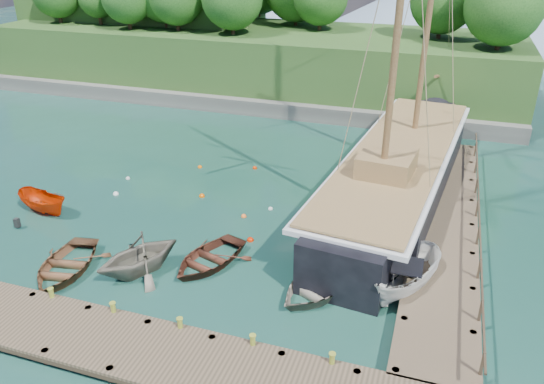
{
  "coord_description": "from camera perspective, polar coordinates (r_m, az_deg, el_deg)",
  "views": [
    {
      "loc": [
        10.47,
        -19.27,
        14.41
      ],
      "look_at": [
        2.52,
        4.62,
        2.0
      ],
      "focal_mm": 35.0,
      "sensor_mm": 36.0,
      "label": 1
    }
  ],
  "objects": [
    {
      "name": "mooring_buoy_4",
      "position": [
        36.34,
        -7.76,
        2.63
      ],
      "size": [
        0.29,
        0.29,
        0.29
      ],
      "primitive_type": "sphere",
      "color": "#F56201",
      "rests_on": "ground"
    },
    {
      "name": "mooring_buoy_0",
      "position": [
        33.68,
        -16.44,
        -0.24
      ],
      "size": [
        0.34,
        0.34,
        0.34
      ],
      "primitive_type": "sphere",
      "color": "white",
      "rests_on": "ground"
    },
    {
      "name": "bollard_4",
      "position": [
        20.36,
        6.36,
        -19.02
      ],
      "size": [
        0.26,
        0.26,
        0.45
      ],
      "primitive_type": "cylinder",
      "color": "olive",
      "rests_on": "ground"
    },
    {
      "name": "mooring_buoy_6",
      "position": [
        35.58,
        -15.23,
        1.37
      ],
      "size": [
        0.29,
        0.29,
        0.29
      ],
      "primitive_type": "sphere",
      "color": "silver",
      "rests_on": "ground"
    },
    {
      "name": "bollard_3",
      "position": [
        20.94,
        -2.05,
        -17.27
      ],
      "size": [
        0.26,
        0.26,
        0.45
      ],
      "primitive_type": "cylinder",
      "color": "olive",
      "rests_on": "ground"
    },
    {
      "name": "rowboat_2",
      "position": [
        25.97,
        -6.82,
        -7.67
      ],
      "size": [
        4.24,
        5.05,
        0.9
      ],
      "primitive_type": "imported",
      "rotation": [
        0.0,
        0.0,
        -0.3
      ],
      "color": "#4E2619",
      "rests_on": "ground"
    },
    {
      "name": "schooner",
      "position": [
        32.62,
        13.33,
        1.66
      ],
      "size": [
        7.83,
        29.7,
        22.16
      ],
      "rotation": [
        0.0,
        0.0,
        -0.11
      ],
      "color": "black",
      "rests_on": "ground"
    },
    {
      "name": "mooring_buoy_7",
      "position": [
        27.6,
        -2.35,
        -5.25
      ],
      "size": [
        0.35,
        0.35,
        0.35
      ],
      "primitive_type": "sphere",
      "color": "red",
      "rests_on": "ground"
    },
    {
      "name": "mooring_buoy_1",
      "position": [
        32.31,
        -7.55,
        -0.49
      ],
      "size": [
        0.35,
        0.35,
        0.35
      ],
      "primitive_type": "sphere",
      "color": "#F75C00",
      "rests_on": "ground"
    },
    {
      "name": "motorboat_orange",
      "position": [
        32.97,
        -23.22,
        -1.98
      ],
      "size": [
        3.85,
        2.19,
        1.4
      ],
      "primitive_type": "imported",
      "rotation": [
        0.0,
        0.0,
        1.33
      ],
      "color": "red",
      "rests_on": "ground"
    },
    {
      "name": "dock_east",
      "position": [
        29.77,
        18.18,
        -3.2
      ],
      "size": [
        3.2,
        24.0,
        1.1
      ],
      "color": "#453929",
      "rests_on": "ground"
    },
    {
      "name": "rowboat_0",
      "position": [
        27.07,
        -21.26,
        -7.96
      ],
      "size": [
        4.07,
        5.12,
        0.95
      ],
      "primitive_type": "imported",
      "rotation": [
        0.0,
        0.0,
        0.19
      ],
      "color": "brown",
      "rests_on": "ground"
    },
    {
      "name": "bollard_1",
      "position": [
        23.24,
        -16.47,
        -13.38
      ],
      "size": [
        0.26,
        0.26,
        0.45
      ],
      "primitive_type": "cylinder",
      "color": "olive",
      "rests_on": "ground"
    },
    {
      "name": "distant_ridge",
      "position": [
        90.05,
        15.22,
        18.98
      ],
      "size": [
        117.0,
        40.0,
        10.0
      ],
      "color": "#728CA5",
      "rests_on": "ground"
    },
    {
      "name": "rowboat_3",
      "position": [
        24.12,
        5.02,
        -10.56
      ],
      "size": [
        4.98,
        5.61,
        0.96
      ],
      "primitive_type": "imported",
      "rotation": [
        0.0,
        0.0,
        -0.45
      ],
      "color": "slate",
      "rests_on": "ground"
    },
    {
      "name": "cabin_boat_white",
      "position": [
        24.66,
        14.02,
        -10.44
      ],
      "size": [
        3.66,
        5.23,
        1.89
      ],
      "primitive_type": "imported",
      "rotation": [
        0.0,
        0.0,
        -0.41
      ],
      "color": "white",
      "rests_on": "ground"
    },
    {
      "name": "headland",
      "position": [
        56.46,
        -6.55,
        17.04
      ],
      "size": [
        51.0,
        19.31,
        12.9
      ],
      "color": "#474744",
      "rests_on": "ground"
    },
    {
      "name": "mooring_buoy_5",
      "position": [
        35.87,
        -1.87,
        2.54
      ],
      "size": [
        0.3,
        0.3,
        0.3
      ],
      "primitive_type": "sphere",
      "color": "red",
      "rests_on": "ground"
    },
    {
      "name": "dock_near",
      "position": [
        20.74,
        -11.63,
        -16.8
      ],
      "size": [
        20.0,
        3.2,
        1.1
      ],
      "color": "#453929",
      "rests_on": "ground"
    },
    {
      "name": "rowboat_1",
      "position": [
        26.0,
        -13.96,
        -8.31
      ],
      "size": [
        5.1,
        5.3,
        2.15
      ],
      "primitive_type": "imported",
      "rotation": [
        0.0,
        0.0,
        -0.53
      ],
      "color": "#716A5B",
      "rests_on": "ground"
    },
    {
      "name": "ground",
      "position": [
        26.24,
        -8.5,
        -7.4
      ],
      "size": [
        160.0,
        160.0,
        0.0
      ],
      "primitive_type": "plane",
      "color": "#133C2B",
      "rests_on": "ground"
    },
    {
      "name": "bollard_0",
      "position": [
        24.86,
        -22.33,
        -11.51
      ],
      "size": [
        0.26,
        0.26,
        0.45
      ],
      "primitive_type": "cylinder",
      "color": "olive",
      "rests_on": "ground"
    },
    {
      "name": "mooring_buoy_3",
      "position": [
        30.58,
        -0.17,
        -1.87
      ],
      "size": [
        0.27,
        0.27,
        0.27
      ],
      "primitive_type": "sphere",
      "color": "silver",
      "rests_on": "ground"
    },
    {
      "name": "mooring_buoy_2",
      "position": [
        29.83,
        -3.06,
        -2.69
      ],
      "size": [
        0.31,
        0.31,
        0.31
      ],
      "primitive_type": "sphere",
      "color": "orange",
      "rests_on": "ground"
    },
    {
      "name": "bollard_2",
      "position": [
        21.91,
        -9.7,
        -15.34
      ],
      "size": [
        0.26,
        0.26,
        0.45
      ],
      "primitive_type": "cylinder",
      "color": "olive",
      "rests_on": "ground"
    }
  ]
}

